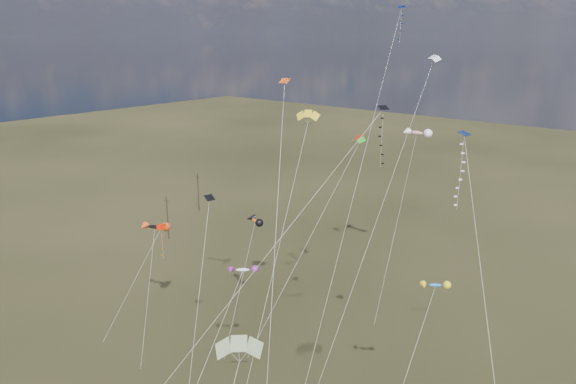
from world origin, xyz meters
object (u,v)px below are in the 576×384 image
Objects in this scene: utility_pole_near at (168,217)px; diamond_black_high at (364,157)px; utility_pole_far at (198,192)px; novelty_black_orange at (155,227)px; parafoil_yellow at (307,115)px.

diamond_black_high is (48.45, -14.05, 20.64)m from utility_pole_near.
diamond_black_high reaches higher than utility_pole_far.
diamond_black_high is at bearing -16.17° from utility_pole_near.
diamond_black_high is 2.13× the size of novelty_black_orange.
diamond_black_high is at bearing -26.42° from utility_pole_far.
novelty_black_orange is at bearing -46.76° from utility_pole_far.
novelty_black_orange is (-25.93, -4.40, -11.62)m from diamond_black_high.
novelty_black_orange is at bearing -39.33° from utility_pole_near.
parafoil_yellow reaches higher than novelty_black_orange.
utility_pole_near is at bearing 140.67° from novelty_black_orange.
diamond_black_high is at bearing -17.77° from parafoil_yellow.
novelty_black_orange is (-17.51, -7.10, -14.28)m from parafoil_yellow.
diamond_black_high is 9.23m from parafoil_yellow.
novelty_black_orange reaches higher than utility_pole_near.
utility_pole_far is at bearing 133.24° from novelty_black_orange.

